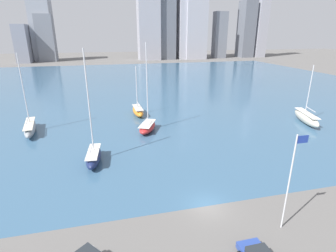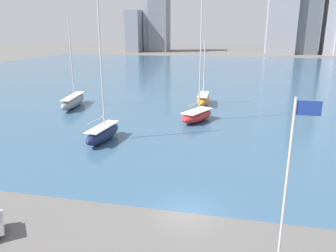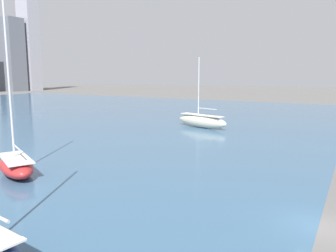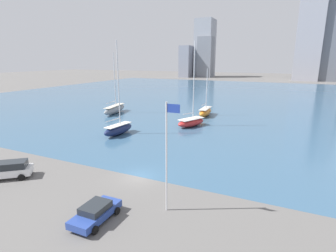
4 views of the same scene
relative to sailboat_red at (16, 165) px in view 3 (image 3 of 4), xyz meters
name	(u,v)px [view 3 (image 3 of 4)]	position (x,y,z in m)	size (l,w,h in m)	color
ground_plane	(319,227)	(2.53, -24.34, -0.97)	(500.00, 500.00, 0.00)	#605E5B
sailboat_red	(16,165)	(0.00, 0.00, 0.00)	(5.10, 7.14, 16.26)	#B72828
sailboat_cream	(202,121)	(32.93, -3.01, 0.20)	(4.64, 10.39, 11.81)	beige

